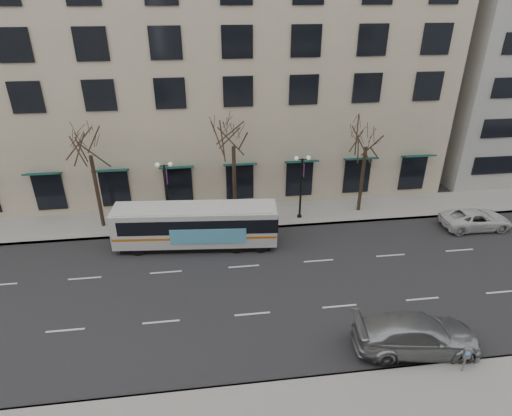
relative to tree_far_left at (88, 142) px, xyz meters
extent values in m
plane|color=black|center=(10.00, -8.80, -6.70)|extent=(160.00, 160.00, 0.00)
cube|color=gray|center=(15.00, 0.20, -6.62)|extent=(80.00, 4.00, 0.15)
cube|color=#C8B399|center=(8.00, 12.20, 5.30)|extent=(40.00, 20.00, 24.00)
cylinder|color=black|center=(0.00, 0.00, -3.83)|extent=(0.28, 0.28, 5.74)
cylinder|color=black|center=(10.00, 0.00, -3.72)|extent=(0.28, 0.28, 5.95)
cylinder|color=black|center=(20.00, 0.00, -3.97)|extent=(0.28, 0.28, 5.46)
cylinder|color=black|center=(5.00, -0.60, -4.20)|extent=(0.16, 0.16, 5.00)
cylinder|color=black|center=(5.00, -0.60, -6.55)|extent=(0.36, 0.36, 0.30)
cube|color=black|center=(5.00, -0.60, -1.75)|extent=(0.90, 0.06, 0.06)
sphere|color=silver|center=(4.55, -0.60, -1.65)|extent=(0.32, 0.32, 0.32)
sphere|color=silver|center=(5.45, -0.60, -1.65)|extent=(0.32, 0.32, 0.32)
cube|color=#6F1F77|center=(5.12, -0.60, -2.60)|extent=(0.04, 0.45, 1.00)
cylinder|color=black|center=(15.00, -0.60, -4.20)|extent=(0.16, 0.16, 5.00)
cylinder|color=black|center=(15.00, -0.60, -6.55)|extent=(0.36, 0.36, 0.30)
cube|color=black|center=(15.00, -0.60, -1.75)|extent=(0.90, 0.06, 0.06)
sphere|color=silver|center=(14.55, -0.60, -1.65)|extent=(0.32, 0.32, 0.32)
sphere|color=silver|center=(15.45, -0.60, -1.65)|extent=(0.32, 0.32, 0.32)
cube|color=#6F1F77|center=(15.12, -0.60, -2.60)|extent=(0.04, 0.45, 1.00)
cube|color=silver|center=(6.99, -3.51, -5.01)|extent=(11.25, 3.35, 2.54)
cube|color=black|center=(6.99, -3.51, -6.44)|extent=(10.34, 2.99, 0.42)
cube|color=black|center=(7.27, -3.53, -4.62)|extent=(10.81, 3.35, 1.02)
cube|color=#C86712|center=(6.99, -3.51, -5.45)|extent=(11.14, 3.37, 0.17)
cube|color=#58AED6|center=(7.81, -4.81, -5.27)|extent=(5.06, 0.50, 1.11)
cube|color=silver|center=(6.99, -3.51, -3.72)|extent=(10.67, 3.06, 0.07)
cylinder|color=black|center=(3.04, -4.23, -6.24)|extent=(0.94, 0.34, 0.92)
cylinder|color=black|center=(3.22, -2.11, -6.24)|extent=(0.94, 0.34, 0.92)
cylinder|color=black|center=(9.66, -4.80, -6.24)|extent=(0.94, 0.34, 0.92)
cylinder|color=black|center=(9.85, -2.69, -6.24)|extent=(0.94, 0.34, 0.92)
cylinder|color=black|center=(11.32, -4.95, -6.24)|extent=(0.94, 0.34, 0.92)
cylinder|color=black|center=(11.50, -2.83, -6.24)|extent=(0.94, 0.34, 0.92)
imported|color=#989C9F|center=(17.76, -14.66, -5.79)|extent=(6.46, 3.17, 1.81)
imported|color=silver|center=(27.81, -3.67, -5.99)|extent=(5.17, 2.47, 1.42)
cylinder|color=slate|center=(19.26, -16.44, -6.05)|extent=(0.09, 0.09, 0.99)
cube|color=slate|center=(19.26, -16.44, -5.39)|extent=(0.36, 0.30, 0.55)
cube|color=blue|center=(19.29, -16.53, -5.32)|extent=(0.15, 0.08, 0.20)
camera|label=1|loc=(7.83, -29.38, 9.45)|focal=30.00mm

